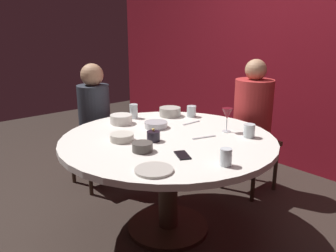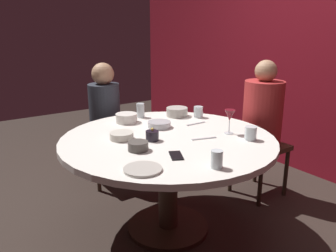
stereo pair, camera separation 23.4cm
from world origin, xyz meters
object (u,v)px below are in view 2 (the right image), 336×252
at_px(wine_glass, 230,116).
at_px(cup_center_front, 141,110).
at_px(bowl_serving_large, 159,124).
at_px(bowl_rice_portion, 126,118).
at_px(candle_holder, 153,136).
at_px(cup_near_candle, 251,133).
at_px(bowl_salad_center, 177,112).
at_px(seated_diner_left, 105,110).
at_px(bowl_small_white, 138,146).
at_px(seated_diner_back, 262,115).
at_px(cup_by_right_diner, 217,159).
at_px(cup_by_left_diner, 198,112).
at_px(dining_table, 168,154).
at_px(dinner_plate, 143,169).
at_px(bowl_sauce_side, 122,136).
at_px(cell_phone, 176,156).

relative_size(wine_glass, cup_center_front, 1.48).
height_order(bowl_serving_large, bowl_rice_portion, bowl_rice_portion).
xyz_separation_m(candle_holder, cup_near_candle, (0.37, 0.55, 0.01)).
bearing_deg(bowl_salad_center, seated_diner_left, -146.48).
distance_m(wine_glass, bowl_rice_portion, 0.83).
bearing_deg(bowl_small_white, wine_glass, 83.88).
xyz_separation_m(seated_diner_back, cup_by_right_diner, (0.59, -1.08, 0.04)).
distance_m(candle_holder, cup_by_right_diner, 0.59).
xyz_separation_m(wine_glass, bowl_serving_large, (-0.42, -0.32, -0.11)).
bearing_deg(wine_glass, cup_near_candle, 5.28).
relative_size(seated_diner_left, candle_holder, 12.83).
xyz_separation_m(seated_diner_left, cup_by_left_diner, (0.73, 0.52, 0.05)).
distance_m(dining_table, wine_glass, 0.51).
height_order(dinner_plate, cup_by_right_diner, cup_by_right_diner).
height_order(dinner_plate, bowl_rice_portion, bowl_rice_portion).
distance_m(bowl_salad_center, cup_by_right_diner, 1.13).
relative_size(bowl_sauce_side, cup_by_right_diner, 1.61).
xyz_separation_m(cell_phone, bowl_small_white, (-0.22, -0.13, 0.02)).
bearing_deg(cup_by_right_diner, dining_table, 170.99).
bearing_deg(seated_diner_left, cup_near_candle, 16.76).
xyz_separation_m(wine_glass, cell_phone, (0.14, -0.57, -0.12)).
xyz_separation_m(seated_diner_back, bowl_salad_center, (-0.43, -0.59, 0.02)).
distance_m(seated_diner_left, bowl_salad_center, 0.72).
bearing_deg(bowl_small_white, cup_near_candle, 70.18).
xyz_separation_m(dining_table, candle_holder, (0.00, -0.13, 0.16)).
relative_size(bowl_sauce_side, cup_near_candle, 1.71).
distance_m(wine_glass, cup_near_candle, 0.20).
height_order(candle_holder, bowl_sauce_side, candle_holder).
relative_size(dinner_plate, bowl_serving_large, 1.20).
xyz_separation_m(candle_holder, dinner_plate, (0.39, -0.31, -0.03)).
height_order(cell_phone, cup_center_front, cup_center_front).
bearing_deg(bowl_small_white, bowl_rice_portion, 157.70).
relative_size(cup_by_left_diner, cup_center_front, 0.79).
bearing_deg(candle_holder, cup_by_left_diner, 114.49).
height_order(bowl_rice_portion, cup_by_right_diner, cup_by_right_diner).
distance_m(bowl_serving_large, bowl_rice_portion, 0.30).
relative_size(bowl_sauce_side, cup_center_front, 1.35).
distance_m(bowl_small_white, bowl_sauce_side, 0.25).
bearing_deg(cup_near_candle, seated_diner_left, -163.24).
bearing_deg(cup_by_right_diner, seated_diner_back, 118.63).
height_order(candle_holder, cup_by_left_diner, cup_by_left_diner).
height_order(seated_diner_back, cell_phone, seated_diner_back).
height_order(dining_table, bowl_rice_portion, bowl_rice_portion).
distance_m(bowl_serving_large, cup_center_front, 0.35).
xyz_separation_m(dining_table, dinner_plate, (0.39, -0.44, 0.14)).
bearing_deg(cup_center_front, wine_glass, 20.34).
xyz_separation_m(dinner_plate, cup_near_candle, (-0.02, 0.86, 0.04)).
relative_size(dining_table, wine_glass, 8.44).
relative_size(dining_table, cup_center_front, 12.51).
relative_size(cell_phone, cup_by_left_diner, 1.50).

